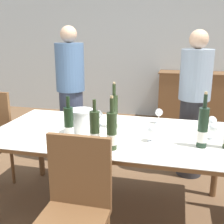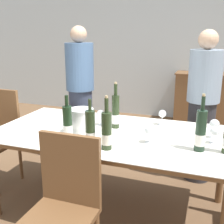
{
  "view_description": "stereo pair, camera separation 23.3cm",
  "coord_description": "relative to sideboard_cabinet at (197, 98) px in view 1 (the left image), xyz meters",
  "views": [
    {
      "loc": [
        0.53,
        -2.18,
        1.54
      ],
      "look_at": [
        0.0,
        0.0,
        0.91
      ],
      "focal_mm": 45.0,
      "sensor_mm": 36.0,
      "label": 1
    },
    {
      "loc": [
        0.75,
        -2.11,
        1.54
      ],
      "look_at": [
        0.0,
        0.0,
        0.91
      ],
      "focal_mm": 45.0,
      "sensor_mm": 36.0,
      "label": 2
    }
  ],
  "objects": [
    {
      "name": "ground_plane",
      "position": [
        -0.85,
        -2.87,
        -0.45
      ],
      "size": [
        12.0,
        12.0,
        0.0
      ],
      "primitive_type": "plane",
      "color": "brown"
    },
    {
      "name": "back_wall",
      "position": [
        -0.85,
        0.29,
        0.95
      ],
      "size": [
        8.0,
        0.1,
        2.8
      ],
      "color": "silver",
      "rests_on": "ground_plane"
    },
    {
      "name": "sideboard_cabinet",
      "position": [
        0.0,
        0.0,
        0.0
      ],
      "size": [
        1.36,
        0.46,
        0.9
      ],
      "color": "brown",
      "rests_on": "ground_plane"
    },
    {
      "name": "dining_table",
      "position": [
        -0.85,
        -2.87,
        0.22
      ],
      "size": [
        2.02,
        1.05,
        0.73
      ],
      "color": "brown",
      "rests_on": "ground_plane"
    },
    {
      "name": "ice_bucket",
      "position": [
        -1.09,
        -2.95,
        0.39
      ],
      "size": [
        0.21,
        0.21,
        0.21
      ],
      "color": "white",
      "rests_on": "dining_table"
    },
    {
      "name": "wine_bottle_1",
      "position": [
        -0.77,
        -3.21,
        0.42
      ],
      "size": [
        0.08,
        0.08,
        0.39
      ],
      "color": "#28381E",
      "rests_on": "dining_table"
    },
    {
      "name": "wine_bottle_2",
      "position": [
        -0.89,
        -3.21,
        0.41
      ],
      "size": [
        0.07,
        0.07,
        0.36
      ],
      "color": "#28381E",
      "rests_on": "dining_table"
    },
    {
      "name": "wine_bottle_3",
      "position": [
        -0.13,
        -3.02,
        0.42
      ],
      "size": [
        0.08,
        0.08,
        0.41
      ],
      "color": "#1E3323",
      "rests_on": "dining_table"
    },
    {
      "name": "wine_bottle_4",
      "position": [
        -1.13,
        -3.11,
        0.41
      ],
      "size": [
        0.07,
        0.07,
        0.35
      ],
      "color": "black",
      "rests_on": "dining_table"
    },
    {
      "name": "wine_bottle_5",
      "position": [
        -0.86,
        -2.74,
        0.43
      ],
      "size": [
        0.07,
        0.07,
        0.41
      ],
      "color": "#28381E",
      "rests_on": "dining_table"
    },
    {
      "name": "wine_glass_0",
      "position": [
        -0.03,
        -2.84,
        0.38
      ],
      "size": [
        0.07,
        0.07,
        0.13
      ],
      "color": "white",
      "rests_on": "dining_table"
    },
    {
      "name": "wine_glass_1",
      "position": [
        -0.04,
        -2.71,
        0.39
      ],
      "size": [
        0.08,
        0.08,
        0.16
      ],
      "color": "white",
      "rests_on": "dining_table"
    },
    {
      "name": "wine_glass_2",
      "position": [
        -1.01,
        -2.71,
        0.38
      ],
      "size": [
        0.08,
        0.08,
        0.14
      ],
      "color": "white",
      "rests_on": "dining_table"
    },
    {
      "name": "wine_glass_3",
      "position": [
        -0.5,
        -2.99,
        0.38
      ],
      "size": [
        0.08,
        0.08,
        0.14
      ],
      "color": "white",
      "rests_on": "dining_table"
    },
    {
      "name": "wine_glass_4",
      "position": [
        -0.48,
        -2.52,
        0.38
      ],
      "size": [
        0.08,
        0.08,
        0.14
      ],
      "color": "white",
      "rests_on": "dining_table"
    },
    {
      "name": "chair_near_front",
      "position": [
        -0.9,
        -3.62,
        0.08
      ],
      "size": [
        0.42,
        0.42,
        0.94
      ],
      "color": "brown",
      "rests_on": "ground_plane"
    },
    {
      "name": "person_host",
      "position": [
        -1.56,
        -2.0,
        0.37
      ],
      "size": [
        0.33,
        0.33,
        1.63
      ],
      "color": "#383F56",
      "rests_on": "ground_plane"
    },
    {
      "name": "person_guest_left",
      "position": [
        -0.15,
        -2.02,
        0.34
      ],
      "size": [
        0.33,
        0.33,
        1.59
      ],
      "color": "#2D2D33",
      "rests_on": "ground_plane"
    }
  ]
}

